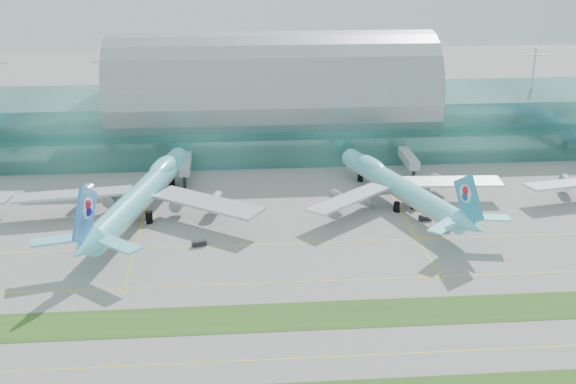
{
  "coord_description": "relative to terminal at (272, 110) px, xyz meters",
  "views": [
    {
      "loc": [
        -15.3,
        -135.01,
        81.28
      ],
      "look_at": [
        0.0,
        55.0,
        9.0
      ],
      "focal_mm": 45.0,
      "sensor_mm": 36.0,
      "label": 1
    }
  ],
  "objects": [
    {
      "name": "ground",
      "position": [
        -0.01,
        -128.79,
        -14.23
      ],
      "size": [
        700.0,
        700.0,
        0.0
      ],
      "primitive_type": "plane",
      "color": "gray",
      "rests_on": "ground"
    },
    {
      "name": "terminal",
      "position": [
        0.0,
        0.0,
        0.0
      ],
      "size": [
        340.0,
        69.1,
        36.0
      ],
      "color": "#3D7A75",
      "rests_on": "ground"
    },
    {
      "name": "grass_strip_far",
      "position": [
        -0.01,
        -126.79,
        -14.19
      ],
      "size": [
        420.0,
        12.0,
        0.08
      ],
      "primitive_type": "cube",
      "color": "#2D591E",
      "rests_on": "ground"
    },
    {
      "name": "taxiline_b",
      "position": [
        -0.01,
        -142.79,
        -14.22
      ],
      "size": [
        420.0,
        0.35,
        0.01
      ],
      "primitive_type": "cube",
      "color": "yellow",
      "rests_on": "ground"
    },
    {
      "name": "taxiline_c",
      "position": [
        -0.01,
        -110.79,
        -14.22
      ],
      "size": [
        420.0,
        0.35,
        0.01
      ],
      "primitive_type": "cube",
      "color": "yellow",
      "rests_on": "ground"
    },
    {
      "name": "taxiline_d",
      "position": [
        -0.01,
        -88.79,
        -14.22
      ],
      "size": [
        420.0,
        0.35,
        0.01
      ],
      "primitive_type": "cube",
      "color": "yellow",
      "rests_on": "ground"
    },
    {
      "name": "airliner_b",
      "position": [
        -41.65,
        -66.15,
        -7.04
      ],
      "size": [
        72.38,
        83.55,
        23.3
      ],
      "rotation": [
        0.0,
        0.0,
        -0.25
      ],
      "color": "#6FE6F5",
      "rests_on": "ground"
    },
    {
      "name": "airliner_c",
      "position": [
        34.09,
        -63.84,
        -7.82
      ],
      "size": [
        62.85,
        73.08,
        20.76
      ],
      "rotation": [
        0.0,
        0.0,
        0.33
      ],
      "color": "#70E4F6",
      "rests_on": "ground"
    },
    {
      "name": "gse_c",
      "position": [
        -51.04,
        -83.15,
        -13.53
      ],
      "size": [
        3.49,
        2.51,
        1.39
      ],
      "primitive_type": "cube",
      "rotation": [
        0.0,
        0.0,
        0.26
      ],
      "color": "black",
      "rests_on": "ground"
    },
    {
      "name": "gse_d",
      "position": [
        -24.87,
        -88.35,
        -13.52
      ],
      "size": [
        4.13,
        2.67,
        1.41
      ],
      "primitive_type": "cube",
      "rotation": [
        0.0,
        0.0,
        0.3
      ],
      "color": "black",
      "rests_on": "ground"
    },
    {
      "name": "gse_e",
      "position": [
        42.73,
        -83.75,
        -13.44
      ],
      "size": [
        3.74,
        2.28,
        1.57
      ],
      "primitive_type": "cube",
      "rotation": [
        0.0,
        0.0,
        -0.1
      ],
      "color": "#BE8A0B",
      "rests_on": "ground"
    },
    {
      "name": "gse_f",
      "position": [
        39.47,
        -76.2,
        -13.54
      ],
      "size": [
        3.72,
        1.84,
        1.37
      ],
      "primitive_type": "cube",
      "rotation": [
        0.0,
        0.0,
        0.09
      ],
      "color": "black",
      "rests_on": "ground"
    }
  ]
}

